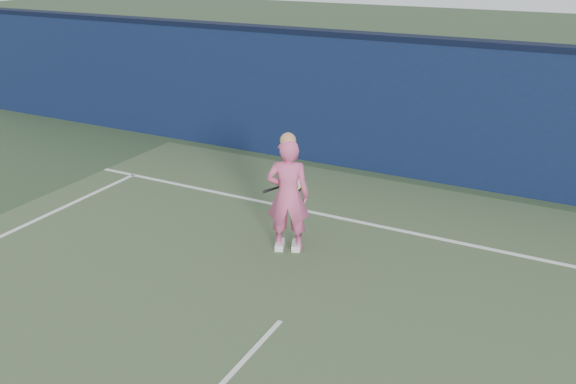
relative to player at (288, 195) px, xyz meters
The scene contains 5 objects.
ground 2.93m from the player, 73.87° to the right, with size 80.00×80.00×0.00m, color #2E452A.
backstop_wall 3.91m from the player, 78.45° to the left, with size 24.00×0.40×2.50m, color #0B1832.
wall_cap 4.25m from the player, 78.45° to the left, with size 24.00×0.42×0.10m, color black.
player is the anchor object (origin of this frame).
racket 0.48m from the player, 110.73° to the left, with size 0.53×0.43×0.34m.
Camera 1 is at (2.86, -4.31, 4.10)m, focal length 38.00 mm.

